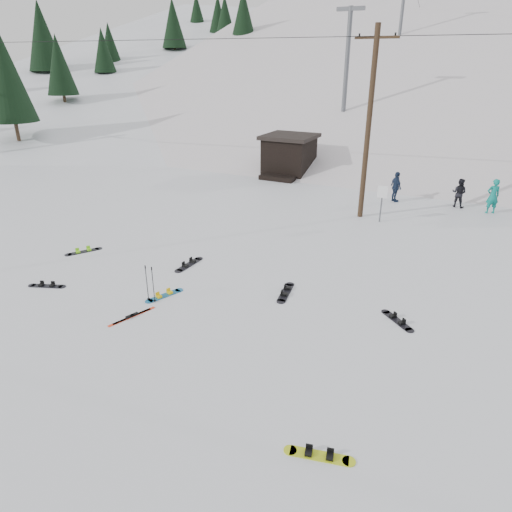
% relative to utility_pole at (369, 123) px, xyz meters
% --- Properties ---
extents(ground, '(200.00, 200.00, 0.00)m').
position_rel_utility_pole_xyz_m(ground, '(-2.00, -14.00, -4.68)').
color(ground, white).
rests_on(ground, ground).
extents(ski_slope, '(60.00, 85.24, 65.97)m').
position_rel_utility_pole_xyz_m(ski_slope, '(-2.00, 41.00, -16.68)').
color(ski_slope, silver).
rests_on(ski_slope, ground).
extents(ridge_left, '(47.54, 95.03, 58.38)m').
position_rel_utility_pole_xyz_m(ridge_left, '(-38.00, 34.00, -15.68)').
color(ridge_left, white).
rests_on(ridge_left, ground).
extents(treeline_left, '(20.00, 64.00, 10.00)m').
position_rel_utility_pole_xyz_m(treeline_left, '(-36.00, 26.00, -4.68)').
color(treeline_left, black).
rests_on(treeline_left, ground).
extents(treeline_crest, '(50.00, 6.00, 10.00)m').
position_rel_utility_pole_xyz_m(treeline_crest, '(-2.00, 72.00, -4.68)').
color(treeline_crest, black).
rests_on(treeline_crest, ski_slope).
extents(utility_pole, '(2.00, 0.26, 9.00)m').
position_rel_utility_pole_xyz_m(utility_pole, '(0.00, 0.00, 0.00)').
color(utility_pole, '#3A2819').
rests_on(utility_pole, ground).
extents(trail_sign, '(0.50, 0.09, 1.85)m').
position_rel_utility_pole_xyz_m(trail_sign, '(1.10, -0.42, -3.41)').
color(trail_sign, '#595B60').
rests_on(trail_sign, ground).
extents(lift_hut, '(3.40, 4.10, 2.75)m').
position_rel_utility_pole_xyz_m(lift_hut, '(-7.00, 6.94, -3.32)').
color(lift_hut, black).
rests_on(lift_hut, ground).
extents(lift_tower_near, '(2.20, 0.36, 8.00)m').
position_rel_utility_pole_xyz_m(lift_tower_near, '(-6.00, 16.00, 3.18)').
color(lift_tower_near, '#595B60').
rests_on(lift_tower_near, ski_slope).
extents(hero_snowboard, '(0.70, 1.40, 0.10)m').
position_rel_utility_pole_xyz_m(hero_snowboard, '(-3.74, -11.60, -4.65)').
color(hero_snowboard, '#196BA2').
rests_on(hero_snowboard, ground).
extents(hero_skis, '(0.60, 1.61, 0.09)m').
position_rel_utility_pole_xyz_m(hero_skis, '(-3.80, -13.19, -4.66)').
color(hero_skis, red).
rests_on(hero_skis, ground).
extents(ski_poles, '(0.36, 0.09, 1.30)m').
position_rel_utility_pole_xyz_m(ski_poles, '(-3.89, -12.09, -4.02)').
color(ski_poles, black).
rests_on(ski_poles, ground).
extents(board_scatter_a, '(1.32, 0.68, 0.10)m').
position_rel_utility_pole_xyz_m(board_scatter_a, '(-7.96, -12.93, -4.66)').
color(board_scatter_a, black).
rests_on(board_scatter_a, ground).
extents(board_scatter_b, '(0.35, 1.67, 0.12)m').
position_rel_utility_pole_xyz_m(board_scatter_b, '(-4.45, -9.08, -4.65)').
color(board_scatter_b, black).
rests_on(board_scatter_b, ground).
extents(board_scatter_c, '(0.93, 1.37, 0.11)m').
position_rel_utility_pole_xyz_m(board_scatter_c, '(-9.20, -9.99, -4.65)').
color(board_scatter_c, black).
rests_on(board_scatter_c, ground).
extents(board_scatter_d, '(1.16, 1.06, 0.10)m').
position_rel_utility_pole_xyz_m(board_scatter_d, '(3.77, -9.65, -4.65)').
color(board_scatter_d, black).
rests_on(board_scatter_d, ground).
extents(board_scatter_e, '(1.46, 0.55, 0.10)m').
position_rel_utility_pole_xyz_m(board_scatter_e, '(3.37, -15.76, -4.65)').
color(board_scatter_e, '#D7ED1A').
rests_on(board_scatter_e, ground).
extents(board_scatter_f, '(0.53, 1.62, 0.11)m').
position_rel_utility_pole_xyz_m(board_scatter_f, '(-0.08, -9.51, -4.65)').
color(board_scatter_f, black).
rests_on(board_scatter_f, ground).
extents(skier_teal, '(0.80, 0.69, 1.84)m').
position_rel_utility_pole_xyz_m(skier_teal, '(5.99, 3.67, -3.76)').
color(skier_teal, '#0C796E').
rests_on(skier_teal, ground).
extents(skier_dark, '(0.89, 0.77, 1.59)m').
position_rel_utility_pole_xyz_m(skier_dark, '(4.34, 4.04, -3.89)').
color(skier_dark, black).
rests_on(skier_dark, ground).
extents(skier_navy, '(0.97, 1.04, 1.71)m').
position_rel_utility_pole_xyz_m(skier_navy, '(1.05, 3.54, -3.82)').
color(skier_navy, '#1B2944').
rests_on(skier_navy, ground).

